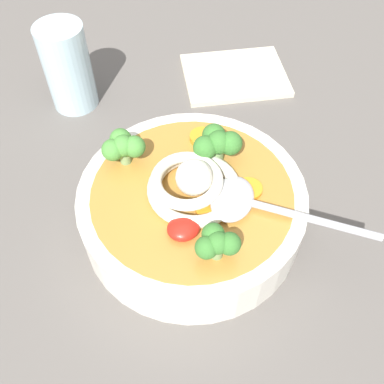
% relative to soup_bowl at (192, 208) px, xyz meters
% --- Properties ---
extents(table_slab, '(1.23, 1.23, 0.04)m').
position_rel_soup_bowl_xyz_m(table_slab, '(-0.03, 0.03, -0.05)').
color(table_slab, '#5B5651').
rests_on(table_slab, ground).
extents(soup_bowl, '(0.25, 0.25, 0.06)m').
position_rel_soup_bowl_xyz_m(soup_bowl, '(0.00, 0.00, 0.00)').
color(soup_bowl, silver).
rests_on(soup_bowl, table_slab).
extents(noodle_pile, '(0.11, 0.11, 0.04)m').
position_rel_soup_bowl_xyz_m(noodle_pile, '(-0.00, -0.00, 0.04)').
color(noodle_pile, silver).
rests_on(noodle_pile, soup_bowl).
extents(soup_spoon, '(0.16, 0.13, 0.02)m').
position_rel_soup_bowl_xyz_m(soup_spoon, '(-0.04, 0.04, 0.04)').
color(soup_spoon, '#B7B7BC').
rests_on(soup_spoon, soup_bowl).
extents(chili_sauce_dollop, '(0.03, 0.03, 0.01)m').
position_rel_soup_bowl_xyz_m(chili_sauce_dollop, '(0.03, 0.04, 0.04)').
color(chili_sauce_dollop, red).
rests_on(chili_sauce_dollop, soup_bowl).
extents(broccoli_floret_rear, '(0.05, 0.04, 0.04)m').
position_rel_soup_bowl_xyz_m(broccoli_floret_rear, '(0.05, -0.07, 0.05)').
color(broccoli_floret_rear, '#7A9E60').
rests_on(broccoli_floret_rear, soup_bowl).
extents(broccoli_floret_left, '(0.04, 0.04, 0.03)m').
position_rel_soup_bowl_xyz_m(broccoli_floret_left, '(0.00, 0.08, 0.05)').
color(broccoli_floret_left, '#7A9E60').
rests_on(broccoli_floret_left, soup_bowl).
extents(broccoli_floret_front, '(0.05, 0.04, 0.04)m').
position_rel_soup_bowl_xyz_m(broccoli_floret_front, '(-0.04, -0.04, 0.05)').
color(broccoli_floret_front, '#7A9E60').
rests_on(broccoli_floret_front, soup_bowl).
extents(carrot_slice_right, '(0.03, 0.03, 0.00)m').
position_rel_soup_bowl_xyz_m(carrot_slice_right, '(-0.01, 0.03, 0.03)').
color(carrot_slice_right, orange).
rests_on(carrot_slice_right, soup_bowl).
extents(carrot_slice_extra_a, '(0.03, 0.03, 0.01)m').
position_rel_soup_bowl_xyz_m(carrot_slice_extra_a, '(-0.06, 0.02, 0.03)').
color(carrot_slice_extra_a, orange).
rests_on(carrot_slice_extra_a, soup_bowl).
extents(carrot_slice_center, '(0.03, 0.03, 0.01)m').
position_rel_soup_bowl_xyz_m(carrot_slice_center, '(-0.04, -0.07, 0.03)').
color(carrot_slice_center, orange).
rests_on(carrot_slice_center, soup_bowl).
extents(carrot_slice_beside_chili, '(0.02, 0.02, 0.01)m').
position_rel_soup_bowl_xyz_m(carrot_slice_beside_chili, '(-0.02, -0.03, 0.03)').
color(carrot_slice_beside_chili, orange).
rests_on(carrot_slice_beside_chili, soup_bowl).
extents(drinking_glass, '(0.06, 0.06, 0.12)m').
position_rel_soup_bowl_xyz_m(drinking_glass, '(0.08, -0.26, 0.03)').
color(drinking_glass, silver).
rests_on(drinking_glass, table_slab).
extents(folded_napkin, '(0.17, 0.15, 0.01)m').
position_rel_soup_bowl_xyz_m(folded_napkin, '(-0.15, -0.23, -0.03)').
color(folded_napkin, beige).
rests_on(folded_napkin, table_slab).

